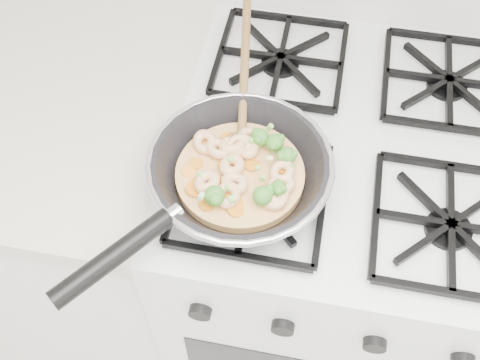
# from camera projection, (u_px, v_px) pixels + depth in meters

# --- Properties ---
(stove) EXTENTS (0.60, 0.60, 0.92)m
(stove) POSITION_uv_depth(u_px,v_px,m) (324.00, 260.00, 1.34)
(stove) COLOR white
(stove) RESTS_ON ground
(skillet) EXTENTS (0.34, 0.60, 0.10)m
(skillet) POSITION_uv_depth(u_px,v_px,m) (238.00, 171.00, 0.88)
(skillet) COLOR black
(skillet) RESTS_ON stove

